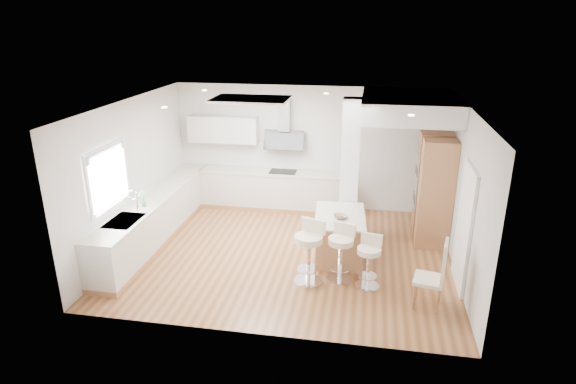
% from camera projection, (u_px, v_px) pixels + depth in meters
% --- Properties ---
extents(ground, '(6.00, 6.00, 0.00)m').
position_uv_depth(ground, '(288.00, 253.00, 9.08)').
color(ground, '#996239').
rests_on(ground, ground).
extents(ceiling, '(6.00, 5.00, 0.02)m').
position_uv_depth(ceiling, '(288.00, 253.00, 9.08)').
color(ceiling, white).
rests_on(ceiling, ground).
extents(wall_back, '(6.00, 0.04, 2.80)m').
position_uv_depth(wall_back, '(307.00, 148.00, 10.91)').
color(wall_back, silver).
rests_on(wall_back, ground).
extents(wall_left, '(0.04, 5.00, 2.80)m').
position_uv_depth(wall_left, '(132.00, 174.00, 9.09)').
color(wall_left, silver).
rests_on(wall_left, ground).
extents(wall_right, '(0.04, 5.00, 2.80)m').
position_uv_depth(wall_right, '(463.00, 193.00, 8.11)').
color(wall_right, silver).
rests_on(wall_right, ground).
extents(skylight, '(4.10, 2.10, 0.06)m').
position_uv_depth(skylight, '(251.00, 100.00, 8.81)').
color(skylight, white).
rests_on(skylight, ground).
extents(window_left, '(0.06, 1.28, 1.07)m').
position_uv_depth(window_left, '(107.00, 174.00, 8.15)').
color(window_left, white).
rests_on(window_left, ground).
extents(doorway_right, '(0.05, 1.00, 2.10)m').
position_uv_depth(doorway_right, '(464.00, 229.00, 7.70)').
color(doorway_right, '#463D37').
rests_on(doorway_right, ground).
extents(counter_left, '(0.63, 4.50, 1.35)m').
position_uv_depth(counter_left, '(157.00, 217.00, 9.57)').
color(counter_left, '#B57B4D').
rests_on(counter_left, ground).
extents(counter_back, '(3.62, 0.63, 2.50)m').
position_uv_depth(counter_back, '(266.00, 179.00, 11.05)').
color(counter_back, '#B57B4D').
rests_on(counter_back, ground).
extents(pillar, '(0.35, 0.35, 2.80)m').
position_uv_depth(pillar, '(350.00, 171.00, 9.31)').
color(pillar, white).
rests_on(pillar, ground).
extents(soffit, '(1.78, 2.20, 0.40)m').
position_uv_depth(soffit, '(409.00, 106.00, 9.14)').
color(soffit, white).
rests_on(soffit, ground).
extents(oven_column, '(0.63, 1.21, 2.10)m').
position_uv_depth(oven_column, '(433.00, 188.00, 9.42)').
color(oven_column, '#B57B4D').
rests_on(oven_column, ground).
extents(peninsula, '(0.99, 1.41, 0.89)m').
position_uv_depth(peninsula, '(339.00, 236.00, 8.84)').
color(peninsula, '#B57B4D').
rests_on(peninsula, ground).
extents(bar_stool_a, '(0.61, 0.61, 1.08)m').
position_uv_depth(bar_stool_a, '(309.00, 249.00, 7.92)').
color(bar_stool_a, white).
rests_on(bar_stool_a, ground).
extents(bar_stool_b, '(0.55, 0.55, 0.99)m').
position_uv_depth(bar_stool_b, '(341.00, 250.00, 8.00)').
color(bar_stool_b, white).
rests_on(bar_stool_b, ground).
extents(bar_stool_c, '(0.48, 0.48, 0.90)m').
position_uv_depth(bar_stool_c, '(369.00, 259.00, 7.80)').
color(bar_stool_c, white).
rests_on(bar_stool_c, ground).
extents(dining_chair, '(0.51, 0.51, 1.12)m').
position_uv_depth(dining_chair, '(436.00, 273.00, 7.20)').
color(dining_chair, '#F0E0C3').
rests_on(dining_chair, ground).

